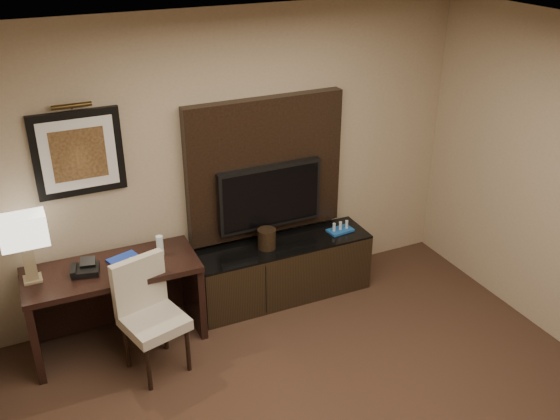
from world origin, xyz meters
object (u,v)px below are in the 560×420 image
desk (116,306)px  desk_phone (85,267)px  table_lamp (27,250)px  water_bottle (160,245)px  tv (270,196)px  credenza (283,270)px  minibar_tray (340,227)px  desk_chair (154,321)px  ice_bucket (267,239)px

desk → desk_phone: (-0.20, 0.00, 0.43)m
table_lamp → water_bottle: size_ratio=3.11×
desk → water_bottle: 0.63m
tv → desk: bearing=-172.9°
credenza → water_bottle: 1.28m
desk → minibar_tray: desk is taller
table_lamp → desk_phone: table_lamp is taller
desk_phone → minibar_tray: bearing=13.3°
water_bottle → minibar_tray: size_ratio=0.73×
credenza → desk: bearing=-177.8°
desk_chair → minibar_tray: 2.05m
tv → ice_bucket: bearing=-123.9°
desk_phone → ice_bucket: size_ratio=1.12×
credenza → desk_chair: 1.48m
minibar_tray → tv: bearing=166.9°
desk_chair → water_bottle: 0.67m
tv → desk_chair: 1.57m
tv → ice_bucket: size_ratio=5.30×
table_lamp → ice_bucket: size_ratio=2.93×
desk_phone → minibar_tray: desk_phone is taller
minibar_tray → credenza: bearing=178.4°
desk → water_bottle: (0.43, 0.03, 0.47)m
table_lamp → minibar_tray: size_ratio=2.26×
tv → minibar_tray: bearing=-13.1°
desk_chair → desk_phone: 0.72m
table_lamp → ice_bucket: (2.01, -0.03, -0.36)m
table_lamp → desk: bearing=-6.6°
desk_chair → minibar_tray: size_ratio=3.82×
water_bottle → minibar_tray: 1.78m
table_lamp → water_bottle: (1.02, -0.04, -0.19)m
tv → water_bottle: 1.11m
table_lamp → credenza: bearing=-0.5°
desk_phone → ice_bucket: desk_phone is taller
tv → minibar_tray: (0.67, -0.16, -0.40)m
desk_phone → tv: bearing=18.8°
desk_chair → table_lamp: 1.13m
desk_chair → minibar_tray: bearing=-0.6°
ice_bucket → water_bottle: bearing=-179.4°
desk → desk_phone: 0.47m
tv → minibar_tray: size_ratio=4.09×
desk_phone → credenza: bearing=14.1°
minibar_tray → table_lamp: bearing=179.3°
desk_chair → ice_bucket: 1.33m
ice_bucket → credenza: bearing=3.5°
credenza → water_bottle: (-1.16, -0.02, 0.55)m
credenza → desk_phone: size_ratio=7.97×
tv → minibar_tray: 0.80m
credenza → table_lamp: size_ratio=3.05×
credenza → water_bottle: bearing=-178.6°
ice_bucket → desk_chair: bearing=-156.7°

